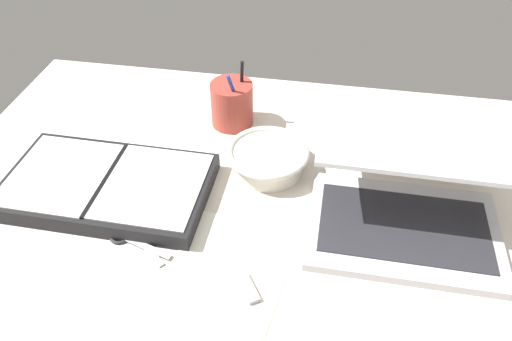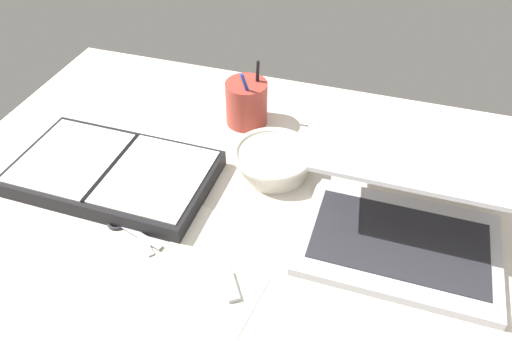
{
  "view_description": "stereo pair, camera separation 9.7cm",
  "coord_description": "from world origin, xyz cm",
  "px_view_note": "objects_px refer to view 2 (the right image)",
  "views": [
    {
      "loc": [
        9.89,
        -67.63,
        72.9
      ],
      "look_at": [
        -2.66,
        4.12,
        9.0
      ],
      "focal_mm": 35.0,
      "sensor_mm": 36.0,
      "label": 1
    },
    {
      "loc": [
        19.29,
        -65.34,
        72.9
      ],
      "look_at": [
        -2.66,
        4.12,
        9.0
      ],
      "focal_mm": 35.0,
      "sensor_mm": 36.0,
      "label": 2
    }
  ],
  "objects_px": {
    "laptop": "(406,213)",
    "bowl": "(273,159)",
    "planner": "(115,172)",
    "scissors": "(128,223)",
    "pen_cup": "(247,103)"
  },
  "relations": [
    {
      "from": "laptop",
      "to": "bowl",
      "type": "bearing_deg",
      "value": 160.47
    },
    {
      "from": "bowl",
      "to": "planner",
      "type": "distance_m",
      "value": 0.33
    },
    {
      "from": "bowl",
      "to": "planner",
      "type": "bearing_deg",
      "value": -157.95
    },
    {
      "from": "scissors",
      "to": "pen_cup",
      "type": "bearing_deg",
      "value": 103.55
    },
    {
      "from": "scissors",
      "to": "planner",
      "type": "bearing_deg",
      "value": 157.83
    },
    {
      "from": "laptop",
      "to": "scissors",
      "type": "height_order",
      "value": "laptop"
    },
    {
      "from": "laptop",
      "to": "pen_cup",
      "type": "relative_size",
      "value": 2.23
    },
    {
      "from": "laptop",
      "to": "pen_cup",
      "type": "distance_m",
      "value": 0.47
    },
    {
      "from": "bowl",
      "to": "pen_cup",
      "type": "relative_size",
      "value": 1.11
    },
    {
      "from": "bowl",
      "to": "scissors",
      "type": "relative_size",
      "value": 1.36
    },
    {
      "from": "pen_cup",
      "to": "planner",
      "type": "bearing_deg",
      "value": -125.39
    },
    {
      "from": "laptop",
      "to": "planner",
      "type": "xyz_separation_m",
      "value": [
        -0.59,
        -0.02,
        -0.04
      ]
    },
    {
      "from": "laptop",
      "to": "scissors",
      "type": "xyz_separation_m",
      "value": [
        -0.5,
        -0.13,
        -0.05
      ]
    },
    {
      "from": "pen_cup",
      "to": "scissors",
      "type": "relative_size",
      "value": 1.23
    },
    {
      "from": "pen_cup",
      "to": "scissors",
      "type": "height_order",
      "value": "pen_cup"
    }
  ]
}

